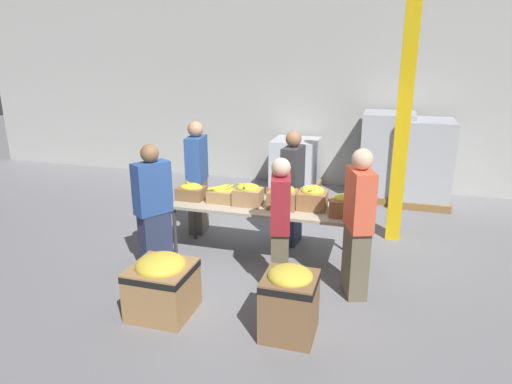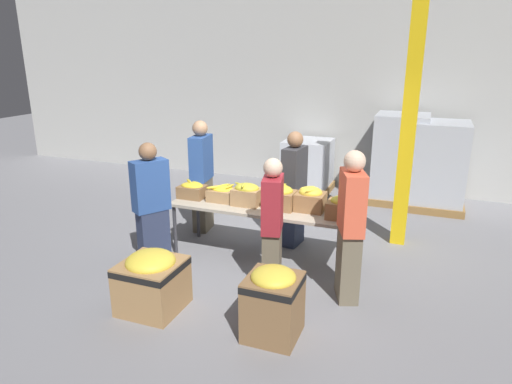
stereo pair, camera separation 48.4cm
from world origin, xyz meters
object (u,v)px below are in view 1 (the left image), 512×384
at_px(volunteer_3, 154,210).
at_px(volunteer_2, 197,178).
at_px(donation_bin_0, 162,283).
at_px(donation_bin_1, 290,299).
at_px(volunteer_0, 292,189).
at_px(banana_box_4, 312,197).
at_px(sorting_table, 266,209).
at_px(banana_box_3, 283,196).
at_px(pallet_stack_1, 422,163).
at_px(volunteer_1, 358,225).
at_px(support_pillar, 404,105).
at_px(banana_box_1, 223,194).
at_px(banana_box_2, 248,194).
at_px(pallet_stack_2, 295,165).
at_px(banana_box_5, 345,205).
at_px(volunteer_4, 280,227).
at_px(pallet_stack_0, 386,157).
at_px(banana_box_0, 191,191).

bearing_deg(volunteer_3, volunteer_2, 32.76).
xyz_separation_m(volunteer_2, donation_bin_0, (0.57, -2.30, -0.51)).
bearing_deg(donation_bin_1, volunteer_0, 101.68).
bearing_deg(banana_box_4, volunteer_0, 124.90).
distance_m(volunteer_2, donation_bin_1, 3.07).
bearing_deg(banana_box_4, sorting_table, -175.39).
relative_size(banana_box_3, pallet_stack_1, 0.24).
relative_size(volunteer_1, support_pillar, 0.43).
distance_m(banana_box_1, banana_box_3, 0.85).
bearing_deg(volunteer_0, support_pillar, 120.29).
distance_m(banana_box_2, pallet_stack_2, 3.34).
bearing_deg(volunteer_0, banana_box_5, 56.34).
height_order(donation_bin_1, pallet_stack_1, pallet_stack_1).
bearing_deg(volunteer_1, volunteer_4, 79.12).
xyz_separation_m(banana_box_5, volunteer_4, (-0.67, -0.69, -0.10)).
bearing_deg(pallet_stack_2, pallet_stack_1, -3.59).
relative_size(banana_box_3, volunteer_0, 0.22).
bearing_deg(donation_bin_1, banana_box_2, 119.99).
relative_size(banana_box_5, volunteer_0, 0.22).
bearing_deg(volunteer_4, banana_box_3, -2.42).
xyz_separation_m(donation_bin_1, support_pillar, (0.98, 2.89, 1.61)).
height_order(banana_box_3, banana_box_4, same).
relative_size(volunteer_0, pallet_stack_0, 1.02).
distance_m(sorting_table, banana_box_0, 1.08).
distance_m(volunteer_2, volunteer_3, 1.41).
bearing_deg(banana_box_0, donation_bin_1, -42.70).
distance_m(banana_box_2, volunteer_2, 1.24).
relative_size(sorting_table, pallet_stack_2, 2.40).
distance_m(volunteer_3, donation_bin_0, 1.15).
bearing_deg(banana_box_2, pallet_stack_2, 90.60).
bearing_deg(support_pillar, banana_box_0, -155.29).
xyz_separation_m(volunteer_1, volunteer_4, (-0.86, -0.14, -0.06)).
height_order(banana_box_3, volunteer_1, volunteer_1).
relative_size(banana_box_3, support_pillar, 0.09).
xyz_separation_m(sorting_table, volunteer_4, (0.39, -0.79, 0.09)).
xyz_separation_m(volunteer_0, volunteer_3, (-1.48, -1.36, -0.01)).
xyz_separation_m(volunteer_3, support_pillar, (2.92, 1.99, 1.17)).
bearing_deg(banana_box_5, volunteer_2, 162.18).
height_order(volunteer_4, support_pillar, support_pillar).
relative_size(donation_bin_0, donation_bin_1, 0.92).
bearing_deg(donation_bin_1, pallet_stack_1, 73.36).
bearing_deg(volunteer_3, banana_box_3, -31.60).
bearing_deg(volunteer_2, banana_box_0, 9.27).
bearing_deg(banana_box_5, volunteer_0, 139.73).
distance_m(banana_box_3, pallet_stack_1, 3.68).
height_order(banana_box_2, banana_box_3, banana_box_3).
height_order(banana_box_1, support_pillar, support_pillar).
xyz_separation_m(support_pillar, pallet_stack_0, (-0.19, 2.01, -1.19)).
height_order(sorting_table, volunteer_1, volunteer_1).
bearing_deg(sorting_table, pallet_stack_0, 65.38).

